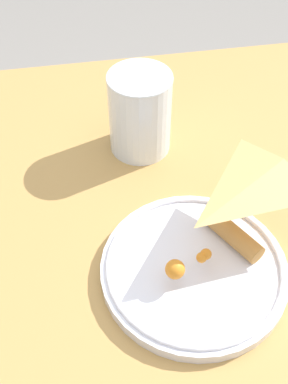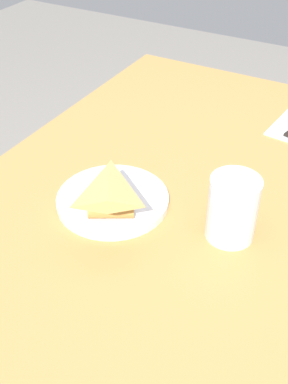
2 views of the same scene
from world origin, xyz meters
name	(u,v)px [view 1 (image 1 of 2)]	position (x,y,z in m)	size (l,w,h in m)	color
dining_table	(131,273)	(0.00, 0.00, 0.67)	(1.28, 0.79, 0.77)	tan
plate_pizza	(194,267)	(-0.07, 0.08, 0.79)	(0.22, 0.22, 0.05)	white
milk_glass	(140,115)	(-0.04, -0.15, 0.83)	(0.09, 0.09, 0.12)	white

